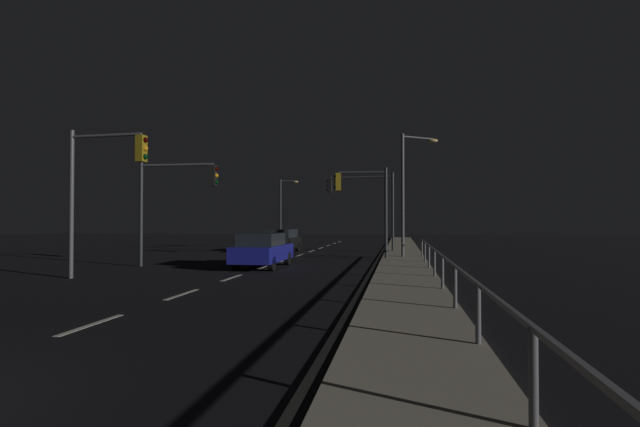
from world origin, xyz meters
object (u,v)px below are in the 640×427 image
street_lamp_across_street (409,182)px  car (263,250)px  traffic_light_mid_right (363,195)px  traffic_light_mid_left (103,174)px  traffic_light_far_right (363,196)px  car_oncoming (281,240)px  street_lamp_far_end (284,204)px  traffic_light_near_right (175,191)px

street_lamp_across_street → car: bearing=-136.9°
traffic_light_mid_right → traffic_light_mid_left: (-8.69, -10.04, 0.26)m
traffic_light_mid_right → traffic_light_far_right: 6.48m
car → street_lamp_across_street: (6.69, 6.25, 3.54)m
car_oncoming → street_lamp_far_end: bearing=103.6°
traffic_light_near_right → street_lamp_far_end: (-1.90, 28.16, 0.50)m
traffic_light_mid_right → street_lamp_far_end: bearing=114.0°
car → traffic_light_mid_right: (4.18, 4.95, 2.74)m
traffic_light_far_right → street_lamp_across_street: (3.01, -5.15, 0.47)m
car_oncoming → traffic_light_mid_right: (5.99, -5.52, 2.74)m
traffic_light_mid_left → street_lamp_across_street: 15.95m
traffic_light_mid_right → traffic_light_mid_left: traffic_light_mid_left is taller
traffic_light_mid_right → traffic_light_far_right: bearing=94.5°
car → traffic_light_near_right: bearing=-175.4°
traffic_light_mid_left → street_lamp_far_end: street_lamp_far_end is taller
car_oncoming → traffic_light_far_right: 6.35m
car_oncoming → street_lamp_across_street: street_lamp_across_street is taller
traffic_light_far_right → street_lamp_far_end: (-9.68, 16.43, 0.13)m
traffic_light_mid_right → street_lamp_across_street: (2.51, 1.29, 0.80)m
car → traffic_light_far_right: (3.67, 11.40, 3.06)m
car_oncoming → street_lamp_far_end: size_ratio=0.68×
car_oncoming → car: bearing=-80.2°
car_oncoming → traffic_light_near_right: size_ratio=0.90×
traffic_light_near_right → car: bearing=4.6°
car_oncoming → traffic_light_far_right: traffic_light_far_right is taller
traffic_light_mid_left → traffic_light_far_right: bearing=63.6°
car → traffic_light_far_right: traffic_light_far_right is taller
traffic_light_near_right → street_lamp_across_street: 12.67m
traffic_light_mid_right → traffic_light_mid_left: size_ratio=0.89×
traffic_light_near_right → traffic_light_mid_left: size_ratio=0.91×
car → street_lamp_across_street: street_lamp_across_street is taller
car → traffic_light_far_right: 12.36m
traffic_light_near_right → street_lamp_across_street: bearing=31.3°
car → traffic_light_mid_right: bearing=49.9°
car_oncoming → street_lamp_across_street: 10.13m
street_lamp_far_end → traffic_light_mid_right: bearing=-66.0°
traffic_light_mid_left → street_lamp_far_end: (-1.50, 32.92, 0.19)m
traffic_light_mid_right → traffic_light_mid_left: bearing=-130.9°
street_lamp_across_street → traffic_light_mid_left: bearing=-134.7°
car_oncoming → traffic_light_far_right: bearing=9.6°
car → traffic_light_mid_right: traffic_light_mid_right is taller
car → traffic_light_near_right: traffic_light_near_right is taller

